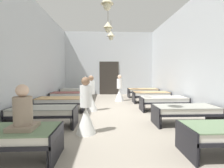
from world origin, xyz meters
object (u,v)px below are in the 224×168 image
(bed_left_row_0, at_px, (5,136))
(nurse_near_aisle, at_px, (91,98))
(nurse_mid_aisle, at_px, (120,92))
(bed_right_row_1, at_px, (185,110))
(patient_seated_primary, at_px, (23,113))
(bed_right_row_4, at_px, (143,91))
(bed_right_row_3, at_px, (151,94))
(bed_left_row_1, at_px, (43,112))
(bed_right_row_2, at_px, (163,100))
(bed_left_row_2, at_px, (60,101))
(bed_left_row_4, at_px, (76,91))
(nurse_far_aisle, at_px, (86,113))
(bed_left_row_3, at_px, (70,95))

(bed_left_row_0, bearing_deg, nurse_near_aisle, 72.30)
(nurse_mid_aisle, bearing_deg, bed_right_row_1, -60.29)
(nurse_near_aisle, relative_size, patient_seated_primary, 1.86)
(bed_right_row_1, xyz_separation_m, bed_right_row_4, (0.00, 5.68, 0.00))
(bed_right_row_3, bearing_deg, bed_left_row_1, -138.30)
(bed_right_row_2, distance_m, nurse_near_aisle, 3.02)
(bed_right_row_2, distance_m, patient_seated_primary, 5.48)
(bed_right_row_4, bearing_deg, bed_left_row_2, -138.30)
(bed_left_row_0, distance_m, bed_left_row_4, 7.58)
(nurse_near_aisle, bearing_deg, nurse_mid_aisle, 124.97)
(bed_left_row_2, xyz_separation_m, patient_seated_primary, (0.35, -3.82, 0.43))
(bed_right_row_3, xyz_separation_m, nurse_far_aisle, (-2.94, -4.43, 0.09))
(bed_left_row_2, bearing_deg, nurse_near_aisle, 4.09)
(bed_left_row_4, relative_size, patient_seated_primary, 2.38)
(bed_left_row_2, xyz_separation_m, bed_right_row_3, (4.25, 1.89, 0.00))
(bed_right_row_1, bearing_deg, bed_left_row_1, 180.00)
(bed_right_row_4, height_order, patient_seated_primary, patient_seated_primary)
(bed_left_row_0, relative_size, bed_right_row_4, 1.00)
(nurse_mid_aisle, bearing_deg, bed_right_row_2, -47.41)
(bed_right_row_1, bearing_deg, nurse_mid_aisle, 110.37)
(patient_seated_primary, bearing_deg, bed_left_row_4, 92.63)
(bed_right_row_3, relative_size, nurse_mid_aisle, 1.28)
(bed_left_row_1, height_order, nurse_far_aisle, nurse_far_aisle)
(bed_left_row_3, bearing_deg, bed_right_row_3, 0.00)
(bed_left_row_0, relative_size, nurse_mid_aisle, 1.28)
(bed_left_row_3, bearing_deg, bed_left_row_0, -90.00)
(bed_left_row_1, relative_size, nurse_far_aisle, 1.28)
(bed_right_row_1, height_order, patient_seated_primary, patient_seated_primary)
(bed_left_row_4, bearing_deg, patient_seated_primary, -87.37)
(bed_right_row_2, relative_size, bed_left_row_3, 1.00)
(bed_left_row_1, height_order, nurse_near_aisle, nurse_near_aisle)
(nurse_far_aisle, bearing_deg, nurse_near_aisle, 28.04)
(bed_left_row_2, bearing_deg, bed_left_row_1, -90.00)
(bed_right_row_2, relative_size, nurse_far_aisle, 1.28)
(bed_right_row_2, xyz_separation_m, nurse_mid_aisle, (-1.62, 2.47, 0.09))
(patient_seated_primary, bearing_deg, bed_right_row_2, 44.38)
(bed_right_row_1, distance_m, nurse_far_aisle, 3.01)
(bed_left_row_4, bearing_deg, nurse_far_aisle, -78.27)
(bed_right_row_2, xyz_separation_m, nurse_near_aisle, (-3.01, 0.09, 0.09))
(bed_right_row_3, bearing_deg, bed_left_row_2, -155.99)
(nurse_near_aisle, bearing_deg, bed_left_row_1, -56.72)
(nurse_near_aisle, bearing_deg, bed_right_row_2, 63.57)
(bed_left_row_1, bearing_deg, nurse_mid_aisle, 58.95)
(nurse_far_aisle, bearing_deg, bed_left_row_4, 38.13)
(bed_right_row_4, bearing_deg, nurse_near_aisle, -129.17)
(bed_right_row_1, height_order, bed_right_row_3, same)
(bed_left_row_1, distance_m, bed_right_row_2, 4.65)
(bed_left_row_1, distance_m, bed_right_row_4, 7.10)
(bed_left_row_3, relative_size, bed_right_row_4, 1.00)
(bed_left_row_1, height_order, bed_right_row_1, same)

